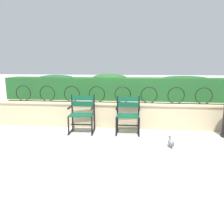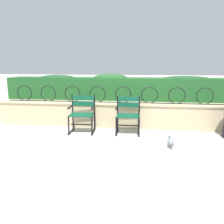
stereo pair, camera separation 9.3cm
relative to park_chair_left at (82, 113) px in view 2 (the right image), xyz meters
The scene contains 7 objects.
ground_plane 0.94m from the park_chair_left, 20.56° to the right, with size 60.00×60.00×0.00m, color #BCB7AD.
stone_wall 0.94m from the park_chair_left, 35.33° to the left, with size 6.31×0.41×0.66m.
iron_arch_fence 0.87m from the park_chair_left, 35.86° to the left, with size 5.79×0.02×0.42m.
hedge_row 1.40m from the park_chair_left, 54.51° to the left, with size 6.18×0.69×0.71m.
park_chair_left is the anchor object (origin of this frame).
park_chair_right 1.12m from the park_chair_left, ahead, with size 0.58×0.53×0.87m.
pigeon_near_chairs 2.23m from the park_chair_left, 23.66° to the right, with size 0.12×0.29×0.22m.
Camera 2 is at (0.67, -5.06, 1.64)m, focal length 36.96 mm.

